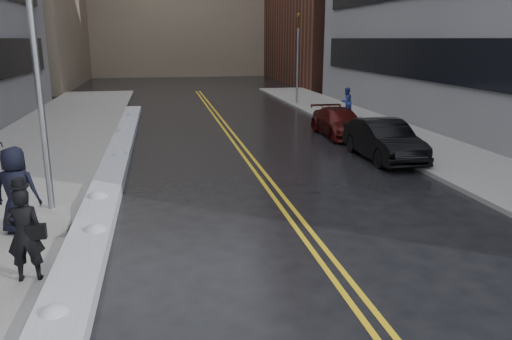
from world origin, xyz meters
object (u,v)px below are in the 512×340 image
lamppost (44,131)px  traffic_signal (298,55)px  pedestrian_c (16,190)px  pedestrian_east (346,102)px  fire_hydrant (395,134)px  car_black (384,140)px  car_maroon (340,122)px  pedestrian_fedora (25,234)px

lamppost → traffic_signal: 24.98m
pedestrian_c → pedestrian_east: pedestrian_c is taller
fire_hydrant → car_black: size_ratio=0.16×
lamppost → pedestrian_east: (13.10, 15.92, -1.58)m
car_maroon → fire_hydrant: bearing=-61.2°
lamppost → pedestrian_east: bearing=50.6°
fire_hydrant → pedestrian_c: bearing=-149.1°
lamppost → car_maroon: size_ratio=1.71×
lamppost → pedestrian_fedora: lamppost is taller
fire_hydrant → pedestrian_c: 15.24m
pedestrian_east → car_maroon: bearing=40.3°
fire_hydrant → car_black: (-1.50, -2.10, 0.21)m
lamppost → fire_hydrant: (12.30, 8.00, -1.98)m
car_black → traffic_signal: bearing=86.1°
car_black → pedestrian_c: bearing=-154.0°
pedestrian_east → car_black: size_ratio=0.35×
fire_hydrant → pedestrian_fedora: size_ratio=0.41×
fire_hydrant → traffic_signal: bearing=92.0°
pedestrian_east → traffic_signal: bearing=-103.8°
traffic_signal → car_maroon: bearing=-95.1°
fire_hydrant → pedestrian_east: size_ratio=0.45×
fire_hydrant → pedestrian_c: pedestrian_c is taller
lamppost → pedestrian_c: (-0.76, 0.17, -1.38)m
pedestrian_fedora → pedestrian_east: size_ratio=1.11×
pedestrian_c → pedestrian_east: 20.98m
fire_hydrant → car_maroon: 3.12m
traffic_signal → pedestrian_east: bearing=-78.0°
lamppost → fire_hydrant: bearing=33.0°
fire_hydrant → pedestrian_east: (0.80, 7.92, 0.41)m
traffic_signal → car_maroon: size_ratio=1.34×
pedestrian_c → car_maroon: bearing=-127.3°
pedestrian_fedora → pedestrian_east: (13.09, 18.27, -0.09)m
fire_hydrant → pedestrian_fedora: bearing=-139.9°
pedestrian_fedora → pedestrian_c: bearing=-76.0°
pedestrian_east → car_black: (-2.30, -10.02, -0.20)m
traffic_signal → pedestrian_c: 25.28m
pedestrian_c → traffic_signal: bearing=-109.6°
pedestrian_c → fire_hydrant: bearing=-138.8°
lamppost → pedestrian_fedora: size_ratio=4.27×
pedestrian_east → car_black: 10.28m
pedestrian_east → fire_hydrant: bearing=58.4°
lamppost → fire_hydrant: lamppost is taller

